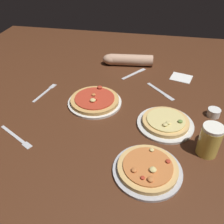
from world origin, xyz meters
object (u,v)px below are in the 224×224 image
knife_right (134,74)px  diner_arm (126,60)px  pizza_plate_far (95,101)px  fork_spare (16,137)px  ramekin_sauce (214,113)px  fork_left (45,92)px  pizza_plate_near (148,169)px  knife_spare (160,91)px  napkin_folded (181,77)px  pizza_plate_side (165,122)px  beer_mug_dark (210,140)px

knife_right → diner_arm: 0.14m
pizza_plate_far → fork_spare: 0.42m
ramekin_sauce → fork_left: size_ratio=0.30×
pizza_plate_near → diner_arm: size_ratio=0.78×
knife_spare → pizza_plate_far: bearing=-151.8°
pizza_plate_far → knife_spare: pizza_plate_far is taller
napkin_folded → knife_spare: napkin_folded is taller
fork_spare → napkin_folded: bearing=42.8°
ramekin_sauce → knife_right: size_ratio=0.35×
pizza_plate_far → knife_right: pizza_plate_far is taller
pizza_plate_side → napkin_folded: bearing=79.0°
ramekin_sauce → beer_mug_dark: bearing=-103.7°
fork_spare → pizza_plate_far: bearing=49.0°
pizza_plate_side → knife_right: bearing=113.0°
beer_mug_dark → ramekin_sauce: (0.06, 0.26, -0.05)m
knife_right → fork_left: bearing=-146.2°
knife_spare → beer_mug_dark: bearing=-65.5°
pizza_plate_far → fork_left: size_ratio=1.40×
napkin_folded → fork_spare: size_ratio=0.61×
ramekin_sauce → knife_right: ramekin_sauce is taller
pizza_plate_near → fork_left: pizza_plate_near is taller
fork_left → fork_spare: same height
pizza_plate_side → fork_spare: (-0.65, -0.21, -0.01)m
pizza_plate_side → napkin_folded: pizza_plate_side is taller
fork_left → diner_arm: 0.59m
pizza_plate_near → ramekin_sauce: pizza_plate_near is taller
fork_spare → knife_right: bearing=57.0°
napkin_folded → fork_left: 0.82m
knife_right → knife_spare: size_ratio=1.05×
pizza_plate_side → fork_left: 0.69m
beer_mug_dark → fork_left: size_ratio=0.68×
knife_spare → knife_right: bearing=133.2°
beer_mug_dark → knife_spare: 0.48m
pizza_plate_side → fork_left: (-0.67, 0.16, -0.01)m
beer_mug_dark → knife_right: bearing=120.9°
napkin_folded → knife_right: (-0.29, -0.00, -0.00)m
fork_left → napkin_folded: bearing=22.4°
fork_left → fork_spare: bearing=-86.4°
pizza_plate_near → beer_mug_dark: 0.28m
beer_mug_dark → ramekin_sauce: 0.27m
fork_spare → pizza_plate_near: bearing=-8.0°
pizza_plate_near → diner_arm: 0.91m
pizza_plate_far → pizza_plate_side: (0.37, -0.11, -0.00)m
fork_left → knife_spare: bearing=11.5°
pizza_plate_far → pizza_plate_side: pizza_plate_far is taller
beer_mug_dark → knife_right: 0.72m
fork_left → knife_right: (0.47, 0.31, 0.00)m
napkin_folded → knife_spare: (-0.12, -0.18, -0.00)m
knife_right → fork_spare: (-0.44, -0.68, -0.00)m
knife_spare → diner_arm: size_ratio=0.50×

